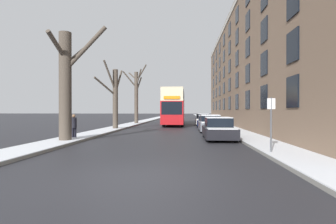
% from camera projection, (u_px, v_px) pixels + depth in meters
% --- Properties ---
extents(ground_plane, '(320.00, 320.00, 0.00)m').
position_uv_depth(ground_plane, '(132.00, 178.00, 7.15)').
color(ground_plane, '#28282D').
extents(sidewalk_left, '(2.02, 130.00, 0.16)m').
position_uv_depth(sidewalk_left, '(156.00, 118.00, 60.41)').
color(sidewalk_left, gray).
rests_on(sidewalk_left, ground).
extents(sidewalk_right, '(2.02, 130.00, 0.16)m').
position_uv_depth(sidewalk_right, '(205.00, 118.00, 59.61)').
color(sidewalk_right, gray).
rests_on(sidewalk_right, ground).
extents(terrace_facade_right, '(9.10, 48.03, 13.75)m').
position_uv_depth(terrace_facade_right, '(268.00, 68.00, 31.07)').
color(terrace_facade_right, '#7A604C').
rests_on(terrace_facade_right, ground).
extents(bare_tree_left_0, '(3.39, 3.74, 6.80)m').
position_uv_depth(bare_tree_left_0, '(67.00, 81.00, 15.03)').
color(bare_tree_left_0, '#4C4238').
rests_on(bare_tree_left_0, ground).
extents(bare_tree_left_1, '(1.81, 3.45, 6.41)m').
position_uv_depth(bare_tree_left_1, '(115.00, 97.00, 24.85)').
color(bare_tree_left_1, '#4C4238').
rests_on(bare_tree_left_1, ground).
extents(bare_tree_left_2, '(3.26, 2.52, 7.93)m').
position_uv_depth(bare_tree_left_2, '(136.00, 95.00, 35.26)').
color(bare_tree_left_2, '#4C4238').
rests_on(bare_tree_left_2, ground).
extents(double_decker_bus, '(2.49, 11.08, 4.40)m').
position_uv_depth(double_decker_bus, '(174.00, 106.00, 33.16)').
color(double_decker_bus, red).
rests_on(double_decker_bus, ground).
extents(parked_car_0, '(1.85, 4.41, 1.42)m').
position_uv_depth(parked_car_0, '(218.00, 129.00, 16.75)').
color(parked_car_0, black).
rests_on(parked_car_0, ground).
extents(parked_car_1, '(1.88, 4.46, 1.48)m').
position_uv_depth(parked_car_1, '(210.00, 124.00, 22.77)').
color(parked_car_1, slate).
rests_on(parked_car_1, ground).
extents(parked_car_2, '(1.74, 4.07, 1.32)m').
position_uv_depth(parked_car_2, '(206.00, 122.00, 27.98)').
color(parked_car_2, navy).
rests_on(parked_car_2, ground).
extents(parked_car_3, '(1.80, 4.20, 1.45)m').
position_uv_depth(parked_car_3, '(203.00, 120.00, 33.34)').
color(parked_car_3, silver).
rests_on(parked_car_3, ground).
extents(pedestrian_left_sidewalk, '(0.35, 0.35, 1.61)m').
position_uv_depth(pedestrian_left_sidewalk, '(74.00, 126.00, 16.32)').
color(pedestrian_left_sidewalk, black).
rests_on(pedestrian_left_sidewalk, ground).
extents(street_sign_post, '(0.32, 0.07, 2.37)m').
position_uv_depth(street_sign_post, '(271.00, 122.00, 10.63)').
color(street_sign_post, '#4C4F54').
rests_on(street_sign_post, ground).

